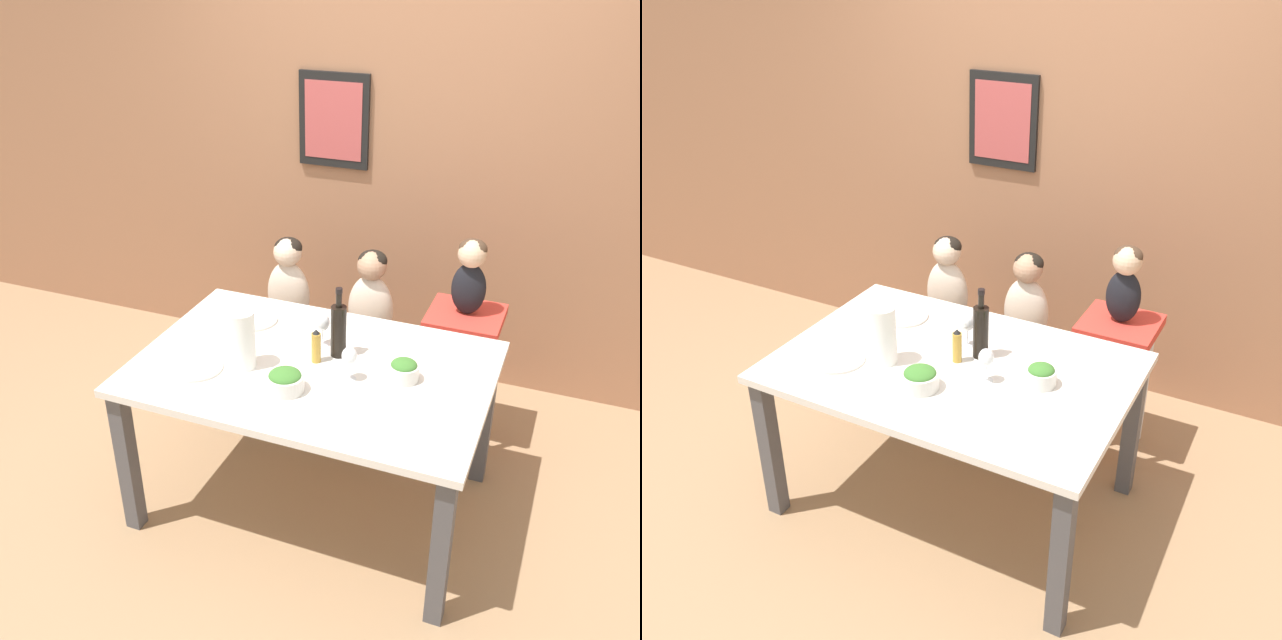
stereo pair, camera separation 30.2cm
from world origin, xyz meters
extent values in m
plane|color=#9E7A56|center=(0.00, 0.00, 0.00)|extent=(14.00, 14.00, 0.00)
cube|color=#9E6B4C|center=(0.00, 1.38, 1.35)|extent=(10.00, 0.06, 2.70)
cube|color=black|center=(-0.42, 1.34, 1.47)|extent=(0.41, 0.02, 0.52)
cube|color=#B74C4C|center=(-0.42, 1.32, 1.47)|extent=(0.33, 0.00, 0.42)
cube|color=white|center=(0.00, 0.00, 0.74)|extent=(1.50, 1.02, 0.03)
cube|color=#4C4C51|center=(-0.69, -0.45, 0.36)|extent=(0.07, 0.07, 0.72)
cube|color=#4C4C51|center=(0.69, -0.45, 0.36)|extent=(0.07, 0.07, 0.72)
cube|color=#4C4C51|center=(-0.69, 0.45, 0.36)|extent=(0.07, 0.07, 0.72)
cube|color=#4C4C51|center=(0.69, 0.45, 0.36)|extent=(0.07, 0.07, 0.72)
cylinder|color=silver|center=(-0.60, 0.59, 0.21)|extent=(0.04, 0.04, 0.43)
cylinder|color=silver|center=(-0.29, 0.59, 0.21)|extent=(0.04, 0.04, 0.43)
cylinder|color=silver|center=(-0.60, 0.90, 0.21)|extent=(0.04, 0.04, 0.43)
cylinder|color=silver|center=(-0.29, 0.90, 0.21)|extent=(0.04, 0.04, 0.43)
cube|color=#2D2D33|center=(-0.45, 0.75, 0.45)|extent=(0.43, 0.41, 0.05)
cylinder|color=silver|center=(-0.14, 0.59, 0.21)|extent=(0.04, 0.04, 0.43)
cylinder|color=silver|center=(0.17, 0.59, 0.21)|extent=(0.04, 0.04, 0.43)
cylinder|color=silver|center=(-0.14, 0.90, 0.21)|extent=(0.04, 0.04, 0.43)
cylinder|color=silver|center=(0.17, 0.90, 0.21)|extent=(0.04, 0.04, 0.43)
cube|color=#2D2D33|center=(0.01, 0.75, 0.45)|extent=(0.43, 0.41, 0.05)
cylinder|color=silver|center=(0.37, 0.61, 0.34)|extent=(0.04, 0.04, 0.69)
cylinder|color=silver|center=(0.64, 0.61, 0.34)|extent=(0.04, 0.04, 0.69)
cylinder|color=silver|center=(0.37, 0.88, 0.34)|extent=(0.04, 0.04, 0.69)
cylinder|color=silver|center=(0.64, 0.88, 0.34)|extent=(0.04, 0.04, 0.69)
cube|color=red|center=(0.50, 0.75, 0.71)|extent=(0.36, 0.35, 0.05)
ellipsoid|color=beige|center=(-0.45, 0.75, 0.67)|extent=(0.24, 0.14, 0.38)
sphere|color=beige|center=(-0.45, 0.75, 0.91)|extent=(0.15, 0.15, 0.15)
ellipsoid|color=black|center=(-0.45, 0.75, 0.94)|extent=(0.15, 0.14, 0.11)
ellipsoid|color=beige|center=(0.01, 0.75, 0.67)|extent=(0.24, 0.14, 0.38)
sphere|color=tan|center=(0.01, 0.75, 0.91)|extent=(0.15, 0.15, 0.15)
ellipsoid|color=black|center=(0.01, 0.75, 0.94)|extent=(0.15, 0.14, 0.11)
ellipsoid|color=black|center=(0.50, 0.75, 0.87)|extent=(0.17, 0.10, 0.27)
sphere|color=#D6AD89|center=(0.50, 0.75, 1.05)|extent=(0.14, 0.14, 0.14)
ellipsoid|color=#473323|center=(0.50, 0.75, 1.08)|extent=(0.13, 0.13, 0.10)
cylinder|color=black|center=(0.07, 0.12, 0.87)|extent=(0.07, 0.07, 0.24)
cylinder|color=black|center=(0.07, 0.12, 1.03)|extent=(0.03, 0.03, 0.09)
cylinder|color=black|center=(0.07, 0.12, 1.07)|extent=(0.03, 0.03, 0.02)
cylinder|color=white|center=(-0.27, -0.12, 0.88)|extent=(0.11, 0.11, 0.26)
cylinder|color=white|center=(0.18, -0.05, 0.76)|extent=(0.06, 0.06, 0.00)
cylinder|color=white|center=(0.18, -0.05, 0.79)|extent=(0.01, 0.01, 0.07)
ellipsoid|color=white|center=(0.18, -0.05, 0.87)|extent=(0.06, 0.06, 0.08)
cylinder|color=white|center=(-0.03, 0.18, 0.76)|extent=(0.06, 0.06, 0.00)
cylinder|color=white|center=(-0.03, 0.18, 0.79)|extent=(0.01, 0.01, 0.07)
ellipsoid|color=white|center=(-0.03, 0.18, 0.87)|extent=(0.06, 0.06, 0.08)
cylinder|color=silver|center=(-0.03, -0.22, 0.79)|extent=(0.16, 0.16, 0.07)
ellipsoid|color=#3D752D|center=(-0.03, -0.22, 0.82)|extent=(0.13, 0.13, 0.05)
cylinder|color=silver|center=(0.39, 0.03, 0.79)|extent=(0.13, 0.13, 0.07)
ellipsoid|color=#3D752D|center=(0.39, 0.03, 0.82)|extent=(0.11, 0.11, 0.05)
cylinder|color=silver|center=(-0.46, -0.21, 0.76)|extent=(0.24, 0.24, 0.01)
cylinder|color=silver|center=(-0.42, 0.26, 0.76)|extent=(0.24, 0.24, 0.01)
cylinder|color=#BC8E33|center=(0.00, 0.03, 0.82)|extent=(0.04, 0.04, 0.14)
cone|color=black|center=(0.00, 0.03, 0.90)|extent=(0.03, 0.03, 0.02)
camera|label=1|loc=(0.99, -2.39, 2.37)|focal=40.00mm
camera|label=2|loc=(1.26, -2.27, 2.37)|focal=40.00mm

